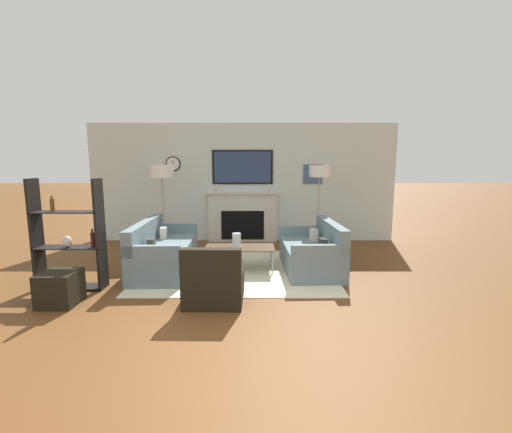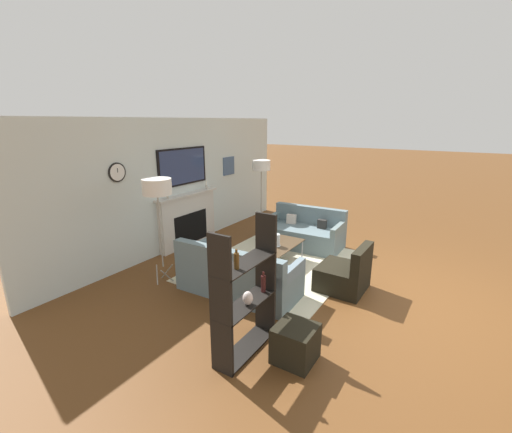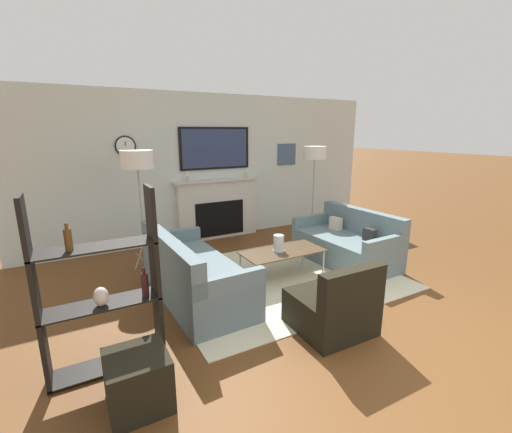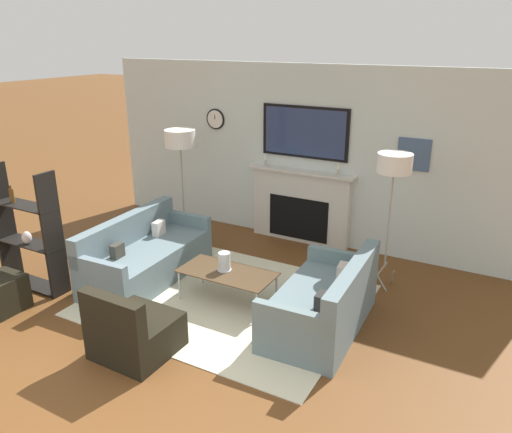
# 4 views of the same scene
# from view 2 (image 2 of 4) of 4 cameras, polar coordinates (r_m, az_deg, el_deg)

# --- Properties ---
(ground_plane) EXTENTS (60.00, 60.00, 0.00)m
(ground_plane) POSITION_cam_2_polar(r_m,az_deg,el_deg) (5.90, 24.26, -12.41)
(ground_plane) COLOR brown
(fireplace_wall) EXTENTS (7.01, 0.28, 2.70)m
(fireplace_wall) POSITION_cam_2_polar(r_m,az_deg,el_deg) (7.49, -12.03, 4.41)
(fireplace_wall) COLOR silver
(fireplace_wall) RESTS_ON ground_plane
(area_rug) EXTENTS (3.14, 2.54, 0.01)m
(area_rug) POSITION_cam_2_polar(r_m,az_deg,el_deg) (6.53, 3.37, -8.14)
(area_rug) COLOR beige
(area_rug) RESTS_ON ground_plane
(couch_left) EXTENTS (0.89, 1.93, 0.84)m
(couch_left) POSITION_cam_2_polar(r_m,az_deg,el_deg) (5.43, -3.13, -9.88)
(couch_left) COLOR slate
(couch_left) RESTS_ON ground_plane
(couch_right) EXTENTS (0.92, 1.65, 0.82)m
(couch_right) POSITION_cam_2_polar(r_m,az_deg,el_deg) (7.50, 8.09, -2.76)
(couch_right) COLOR slate
(couch_right) RESTS_ON ground_plane
(armchair) EXTENTS (0.75, 0.74, 0.78)m
(armchair) POSITION_cam_2_polar(r_m,az_deg,el_deg) (5.75, 14.62, -9.38)
(armchair) COLOR black
(armchair) RESTS_ON ground_plane
(coffee_table) EXTENTS (1.16, 0.57, 0.40)m
(coffee_table) POSITION_cam_2_polar(r_m,az_deg,el_deg) (6.41, 3.75, -5.02)
(coffee_table) COLOR #4C3823
(coffee_table) RESTS_ON ground_plane
(hurricane_candle) EXTENTS (0.17, 0.17, 0.23)m
(hurricane_candle) POSITION_cam_2_polar(r_m,az_deg,el_deg) (6.33, 3.36, -4.05)
(hurricane_candle) COLOR silver
(hurricane_candle) RESTS_ON coffee_table
(floor_lamp_left) EXTENTS (0.46, 0.46, 1.77)m
(floor_lamp_left) POSITION_cam_2_polar(r_m,az_deg,el_deg) (5.63, -16.18, 4.59)
(floor_lamp_left) COLOR #9E998E
(floor_lamp_left) RESTS_ON ground_plane
(floor_lamp_right) EXTENTS (0.42, 0.42, 1.76)m
(floor_lamp_right) POSITION_cam_2_polar(r_m,az_deg,el_deg) (8.07, 0.89, 8.36)
(floor_lamp_right) COLOR #9E998E
(floor_lamp_right) RESTS_ON ground_plane
(shelf_unit) EXTENTS (0.94, 0.28, 1.58)m
(shelf_unit) POSITION_cam_2_polar(r_m,az_deg,el_deg) (3.99, -1.72, -12.75)
(shelf_unit) COLOR black
(shelf_unit) RESTS_ON ground_plane
(ottoman) EXTENTS (0.45, 0.45, 0.43)m
(ottoman) POSITION_cam_2_polar(r_m,az_deg,el_deg) (4.15, 6.58, -20.26)
(ottoman) COLOR black
(ottoman) RESTS_ON ground_plane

